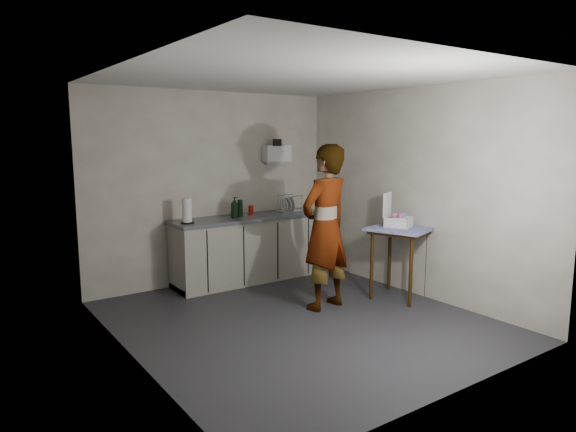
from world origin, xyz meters
TOP-DOWN VIEW (x-y plane):
  - ground at (0.00, 0.00)m, footprint 4.00×4.00m
  - wall_back at (0.00, 1.99)m, footprint 3.60×0.02m
  - wall_right at (1.79, 0.00)m, footprint 0.02×4.00m
  - wall_left at (-1.79, 0.00)m, footprint 0.02×4.00m
  - ceiling at (0.00, 0.00)m, footprint 3.60×4.00m
  - kitchen_counter at (0.40, 1.70)m, footprint 2.24×0.62m
  - wall_shelf at (1.00, 1.92)m, footprint 0.42×0.18m
  - side_table at (1.50, -0.06)m, footprint 0.88×0.88m
  - standing_man at (0.51, 0.18)m, footprint 0.77×0.58m
  - soap_bottle at (0.14, 1.66)m, footprint 0.15×0.15m
  - soda_can at (0.46, 1.77)m, footprint 0.07×0.07m
  - dark_bottle at (0.24, 1.68)m, footprint 0.07×0.07m
  - paper_towel at (-0.56, 1.63)m, footprint 0.18×0.18m
  - dish_rack at (1.06, 1.72)m, footprint 0.35×0.26m
  - bakery_box at (1.51, 0.01)m, footprint 0.40×0.40m

SIDE VIEW (x-z plane):
  - ground at x=0.00m, z-range 0.00..0.00m
  - kitchen_counter at x=0.40m, z-range -0.03..0.88m
  - side_table at x=1.50m, z-range 0.33..1.22m
  - standing_man at x=0.51m, z-range 0.00..1.91m
  - dish_rack at x=1.06m, z-range 0.84..1.09m
  - soda_can at x=0.46m, z-range 0.91..1.04m
  - bakery_box at x=1.51m, z-range 0.78..1.19m
  - dark_bottle at x=0.24m, z-range 0.91..1.15m
  - soap_bottle at x=0.14m, z-range 0.91..1.20m
  - paper_towel at x=-0.56m, z-range 0.90..1.21m
  - wall_back at x=0.00m, z-range 0.00..2.60m
  - wall_right at x=1.79m, z-range 0.00..2.60m
  - wall_left at x=-1.79m, z-range 0.00..2.60m
  - wall_shelf at x=1.00m, z-range 1.56..1.93m
  - ceiling at x=0.00m, z-range 2.59..2.60m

